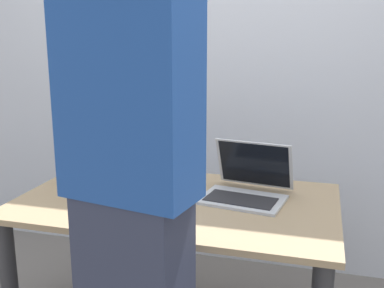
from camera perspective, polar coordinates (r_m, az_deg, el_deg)
desk at (r=2.05m, az=-1.87°, el=-10.12°), size 1.36×0.81×0.70m
laptop at (r=2.03m, az=6.84°, el=-5.06°), size 0.40×0.38×0.23m
beer_bottle_amber at (r=2.08m, az=-12.82°, el=-2.76°), size 0.07×0.07×0.31m
beer_bottle_brown at (r=2.04m, az=-11.09°, el=-3.40°), size 0.08×0.08×0.29m
beer_bottle_dark at (r=2.24m, az=-14.47°, el=-1.76°), size 0.06×0.06×0.32m
person_figure at (r=1.41m, az=-7.45°, el=-7.14°), size 0.43×0.31×1.77m
coffee_mug at (r=2.31m, az=-10.75°, el=-3.01°), size 0.12×0.09×0.10m
back_wall at (r=2.76m, az=3.89°, el=11.42°), size 6.00×0.10×2.60m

